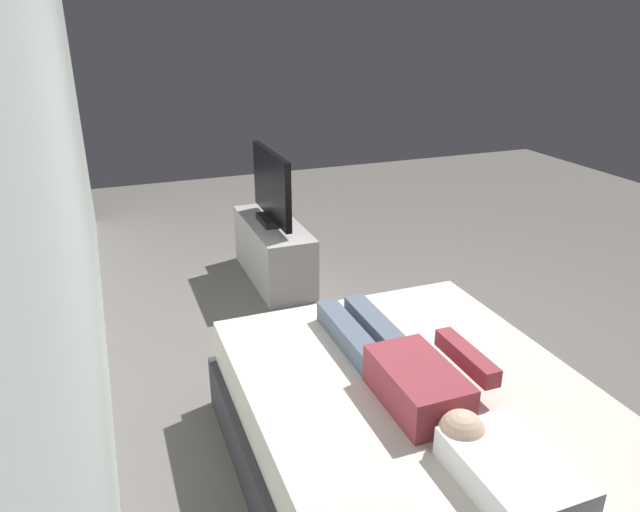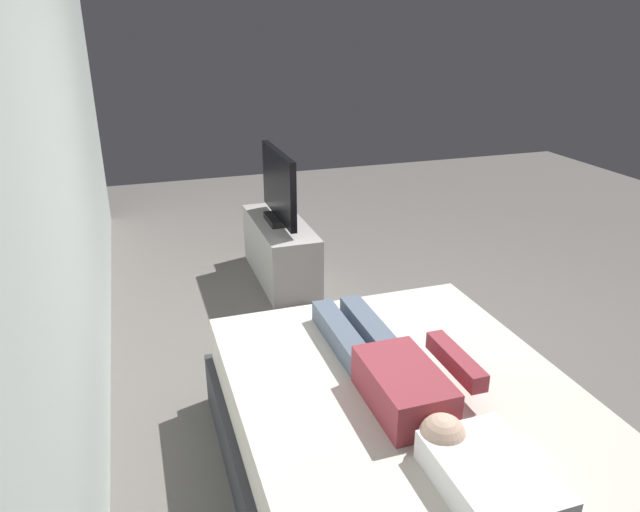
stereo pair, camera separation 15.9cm
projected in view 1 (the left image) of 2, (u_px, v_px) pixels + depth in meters
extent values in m
plane|color=slate|center=(406.00, 358.00, 3.81)|extent=(10.00, 10.00, 0.00)
cube|color=silver|center=(62.00, 156.00, 3.01)|extent=(6.40, 0.10, 2.80)
cube|color=#333338|center=(414.00, 456.00, 2.76)|extent=(1.91, 1.56, 0.30)
cube|color=silver|center=(418.00, 408.00, 2.65)|extent=(1.83, 1.48, 0.24)
cube|color=white|center=(512.00, 472.00, 2.04)|extent=(0.48, 0.34, 0.12)
cube|color=#993842|center=(417.00, 385.00, 2.46)|extent=(0.48, 0.28, 0.18)
sphere|color=beige|center=(461.00, 433.00, 2.18)|extent=(0.18, 0.18, 0.18)
cube|color=slate|center=(377.00, 329.00, 2.97)|extent=(0.60, 0.11, 0.11)
cube|color=slate|center=(348.00, 335.00, 2.92)|extent=(0.60, 0.11, 0.11)
cube|color=#993842|center=(466.00, 357.00, 2.59)|extent=(0.40, 0.08, 0.08)
cube|color=black|center=(463.00, 350.00, 2.87)|extent=(0.15, 0.04, 0.02)
cube|color=#B7B2AD|center=(274.00, 251.00, 4.88)|extent=(1.10, 0.40, 0.50)
cube|color=black|center=(273.00, 220.00, 4.78)|extent=(0.32, 0.20, 0.05)
cube|color=black|center=(271.00, 185.00, 4.67)|extent=(0.88, 0.05, 0.54)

